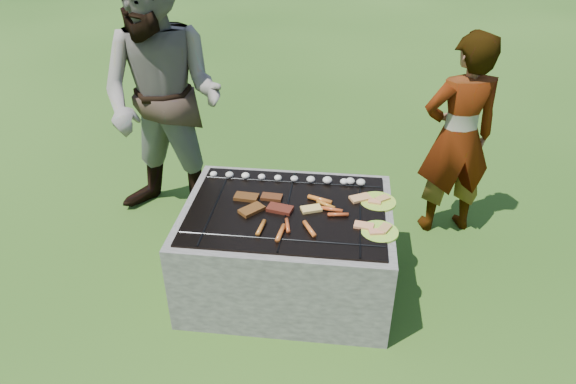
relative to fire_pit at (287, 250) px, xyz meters
name	(u,v)px	position (x,y,z in m)	size (l,w,h in m)	color
lawn	(287,283)	(0.00, 0.00, -0.28)	(60.00, 60.00, 0.00)	#204611
fire_pit	(287,250)	(0.00, 0.00, 0.00)	(1.30, 1.00, 0.62)	gray
mushrooms	(299,179)	(0.04, 0.34, 0.35)	(1.05, 0.07, 0.04)	white
pork_slabs	(262,204)	(-0.16, 0.02, 0.34)	(0.39, 0.29, 0.02)	brown
sausages	(306,217)	(0.13, -0.11, 0.34)	(0.53, 0.50, 0.03)	orange
bread_on_grate	(344,209)	(0.35, 0.03, 0.34)	(0.45, 0.41, 0.02)	#F3DA7C
plate_far	(378,201)	(0.56, 0.15, 0.33)	(0.30, 0.30, 0.03)	#F4FF3C
plate_near	(380,231)	(0.56, -0.17, 0.33)	(0.22, 0.22, 0.03)	yellow
cook	(458,138)	(1.13, 0.82, 0.48)	(0.56, 0.37, 1.53)	#A79C8B
bystander	(163,100)	(-0.99, 0.74, 0.70)	(0.96, 0.75, 1.97)	gray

